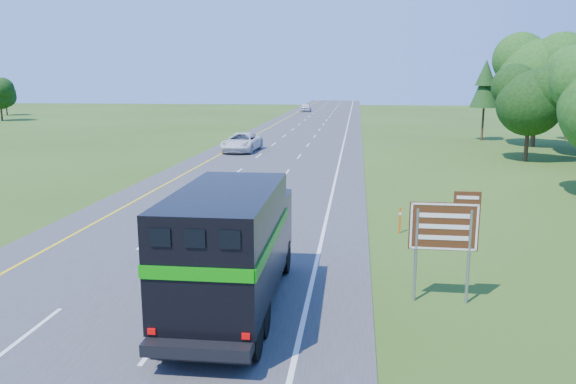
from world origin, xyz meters
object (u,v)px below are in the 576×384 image
horse_truck (232,245)px  white_suv (242,142)px  exit_sign (445,231)px  far_car (306,107)px

horse_truck → white_suv: bearing=100.7°
white_suv → horse_truck: bearing=-75.8°
horse_truck → white_suv: size_ratio=1.36×
horse_truck → exit_sign: size_ratio=2.43×
far_car → exit_sign: size_ratio=1.45×
white_suv → exit_sign: 37.84m
horse_truck → exit_sign: (6.28, 1.46, 0.23)m
white_suv → exit_sign: bearing=-66.0°
horse_truck → white_suv: 37.49m
exit_sign → white_suv: bearing=111.6°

